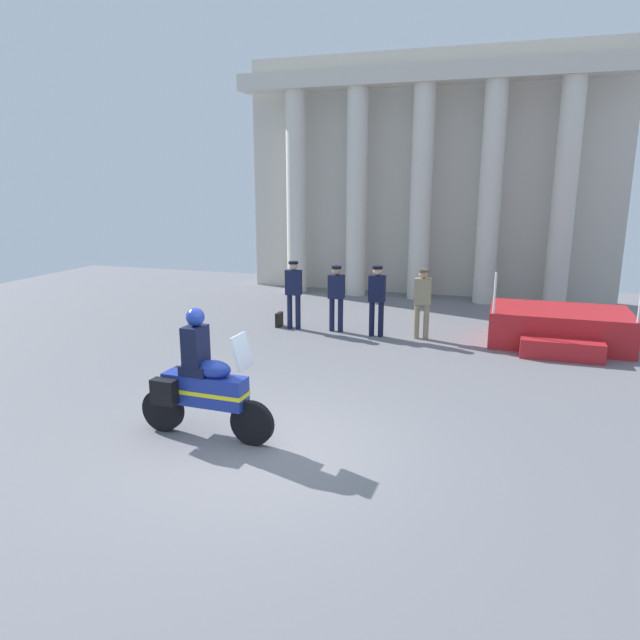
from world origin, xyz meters
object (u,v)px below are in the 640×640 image
officer_in_row_0 (294,289)px  reviewing_stand (559,328)px  officer_in_row_1 (336,293)px  motorcycle_with_rider (200,384)px  officer_in_row_2 (377,295)px  officer_in_row_3 (422,298)px  briefcase_on_ground (279,320)px

officer_in_row_0 → reviewing_stand: bearing=-177.8°
officer_in_row_1 → motorcycle_with_rider: bearing=87.1°
officer_in_row_2 → officer_in_row_3: (1.05, 0.10, -0.02)m
officer_in_row_3 → officer_in_row_1: bearing=-3.3°
motorcycle_with_rider → briefcase_on_ground: bearing=104.0°
officer_in_row_2 → reviewing_stand: bearing=-174.7°
reviewing_stand → briefcase_on_ground: 6.62m
officer_in_row_1 → officer_in_row_3: size_ratio=0.98×
officer_in_row_2 → officer_in_row_0: bearing=-3.9°
officer_in_row_2 → motorcycle_with_rider: (-1.15, -6.25, -0.20)m
officer_in_row_1 → officer_in_row_2: officer_in_row_2 is taller
reviewing_stand → officer_in_row_2: reviewing_stand is taller
officer_in_row_3 → motorcycle_with_rider: bearing=69.0°
motorcycle_with_rider → officer_in_row_3: bearing=72.5°
officer_in_row_0 → briefcase_on_ground: 0.93m
officer_in_row_1 → briefcase_on_ground: (-1.51, 0.02, -0.77)m
officer_in_row_1 → officer_in_row_3: bearing=176.7°
motorcycle_with_rider → officer_in_row_1: bearing=90.6°
officer_in_row_1 → officer_in_row_0: bearing=2.1°
officer_in_row_0 → motorcycle_with_rider: bearing=96.8°
officer_in_row_1 → officer_in_row_3: 2.09m
officer_in_row_2 → officer_in_row_3: officer_in_row_2 is taller
officer_in_row_2 → officer_in_row_3: 1.06m
officer_in_row_1 → officer_in_row_2: size_ratio=0.96×
officer_in_row_0 → motorcycle_with_rider: (0.97, -6.32, -0.21)m
briefcase_on_ground → officer_in_row_0: bearing=-11.7°
reviewing_stand → officer_in_row_1: size_ratio=1.84×
officer_in_row_2 → motorcycle_with_rider: bearing=77.7°
officer_in_row_2 → officer_in_row_3: bearing=-176.6°
officer_in_row_1 → officer_in_row_2: (1.04, -0.15, 0.04)m
officer_in_row_1 → briefcase_on_ground: officer_in_row_1 is taller
officer_in_row_3 → motorcycle_with_rider: (-2.20, -6.35, -0.17)m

